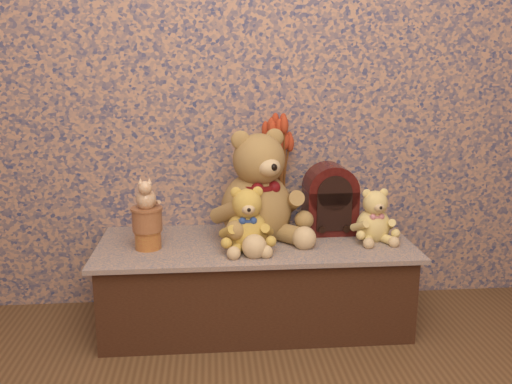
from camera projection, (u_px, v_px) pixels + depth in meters
display_shelf at (255, 283)px, 2.45m from camera, size 1.38×0.58×0.39m
teddy_large at (256, 181)px, 2.40m from camera, size 0.58×0.62×0.53m
teddy_medium at (247, 215)px, 2.29m from camera, size 0.24×0.28×0.29m
teddy_small at (374, 212)px, 2.40m from camera, size 0.22×0.25×0.25m
cathedral_radio at (330, 198)px, 2.51m from camera, size 0.24×0.17×0.32m
ceramic_vase at (278, 210)px, 2.56m from camera, size 0.15×0.15×0.19m
dried_stalks at (278, 145)px, 2.49m from camera, size 0.28×0.28×0.43m
biscuit_tin_lower at (148, 239)px, 2.31m from camera, size 0.12×0.12×0.08m
biscuit_tin_upper at (147, 219)px, 2.29m from camera, size 0.16×0.16×0.10m
cat_figurine at (146, 192)px, 2.26m from camera, size 0.11×0.12×0.14m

